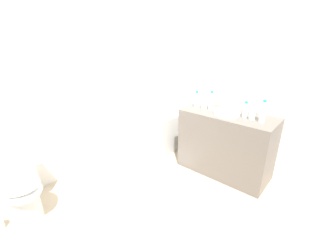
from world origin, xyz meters
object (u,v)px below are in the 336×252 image
object	(u,v)px
water_bottle_1	(245,110)
water_bottle_0	(263,112)
water_bottle_2	(197,100)
drinking_glass_1	(252,116)
sink_basin	(227,113)
drinking_glass_0	(204,105)
sink_faucet	(233,108)
bath_mat	(161,174)
bathtub	(127,142)
toilet	(20,190)
water_bottle_3	(211,101)

from	to	relation	value
water_bottle_1	water_bottle_0	bearing A→B (deg)	-98.07
water_bottle_0	water_bottle_2	bearing A→B (deg)	90.84
water_bottle_1	drinking_glass_1	world-z (taller)	water_bottle_1
sink_basin	water_bottle_0	xyz separation A→B (m)	(0.02, -0.41, 0.10)
drinking_glass_0	sink_basin	bearing A→B (deg)	-96.33
drinking_glass_1	sink_faucet	bearing A→B (deg)	61.81
water_bottle_0	water_bottle_1	size ratio (longest dim) A/B	1.31
water_bottle_1	sink_faucet	bearing A→B (deg)	55.81
drinking_glass_0	water_bottle_1	bearing A→B (deg)	-88.68
sink_basin	bath_mat	distance (m)	1.18
sink_basin	bath_mat	xyz separation A→B (m)	(-0.57, 0.59, -0.85)
sink_faucet	bath_mat	size ratio (longest dim) A/B	0.24
bathtub	water_bottle_1	world-z (taller)	bathtub
sink_basin	toilet	bearing A→B (deg)	150.16
sink_basin	water_bottle_2	bearing A→B (deg)	88.93
water_bottle_1	water_bottle_2	size ratio (longest dim) A/B	0.86
water_bottle_2	water_bottle_3	distance (m)	0.20
toilet	drinking_glass_1	distance (m)	2.56
drinking_glass_0	bath_mat	world-z (taller)	drinking_glass_0
bath_mat	water_bottle_0	bearing A→B (deg)	-59.73
sink_basin	water_bottle_3	bearing A→B (deg)	75.44
bathtub	toilet	world-z (taller)	bathtub
water_bottle_0	drinking_glass_0	world-z (taller)	water_bottle_0
toilet	water_bottle_0	bearing A→B (deg)	52.33
sink_faucet	drinking_glass_1	distance (m)	0.34
water_bottle_3	drinking_glass_0	xyz separation A→B (m)	(-0.03, 0.08, -0.07)
sink_basin	water_bottle_1	world-z (taller)	water_bottle_1
water_bottle_3	bath_mat	world-z (taller)	water_bottle_3
drinking_glass_0	drinking_glass_1	world-z (taller)	drinking_glass_0
sink_basin	sink_faucet	distance (m)	0.19
sink_basin	drinking_glass_0	world-z (taller)	drinking_glass_0
water_bottle_2	drinking_glass_0	world-z (taller)	water_bottle_2
bathtub	water_bottle_3	world-z (taller)	bathtub
water_bottle_3	drinking_glass_1	distance (m)	0.56
bathtub	water_bottle_0	xyz separation A→B (m)	(0.64, -1.59, 0.64)
bathtub	water_bottle_3	xyz separation A→B (m)	(0.69, -0.92, 0.63)
sink_faucet	drinking_glass_0	xyz separation A→B (m)	(-0.15, 0.34, 0.02)
toilet	water_bottle_2	xyz separation A→B (m)	(2.01, -0.70, 0.61)
bathtub	water_bottle_1	size ratio (longest dim) A/B	8.71
water_bottle_1	water_bottle_3	bearing A→B (deg)	87.91
water_bottle_1	water_bottle_2	xyz separation A→B (m)	(-0.04, 0.65, 0.02)
bath_mat	toilet	bearing A→B (deg)	158.83
drinking_glass_0	water_bottle_3	bearing A→B (deg)	-70.31
sink_faucet	drinking_glass_1	size ratio (longest dim) A/B	1.63
toilet	bathtub	bearing A→B (deg)	91.32
drinking_glass_1	water_bottle_0	bearing A→B (deg)	-94.22
sink_faucet	drinking_glass_1	world-z (taller)	drinking_glass_1
water_bottle_0	drinking_glass_1	bearing A→B (deg)	85.78
sink_faucet	water_bottle_2	bearing A→B (deg)	111.98
sink_basin	sink_faucet	xyz separation A→B (m)	(0.19, 0.00, 0.01)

